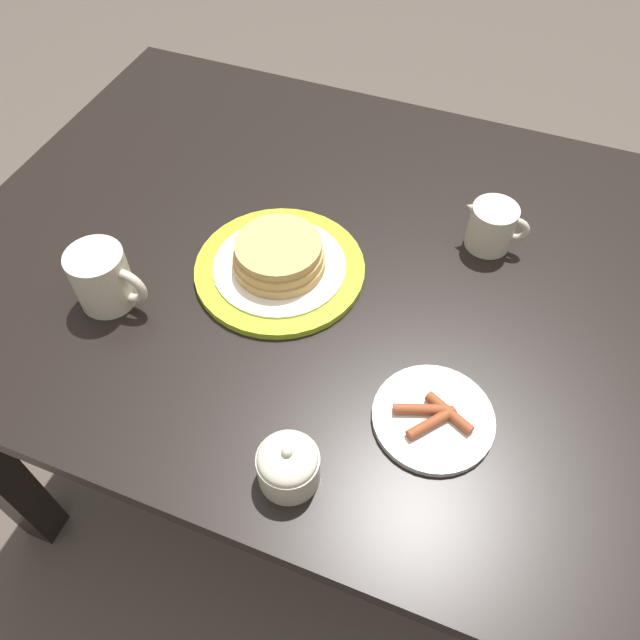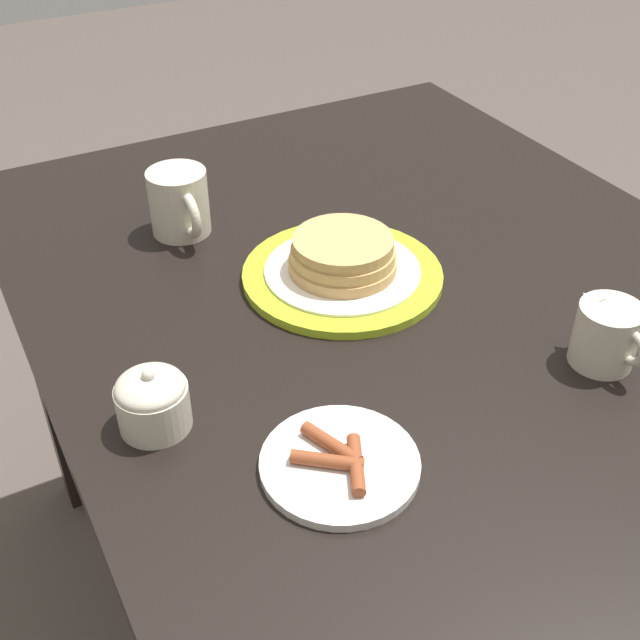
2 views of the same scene
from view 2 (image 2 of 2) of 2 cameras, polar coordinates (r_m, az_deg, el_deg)
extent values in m
plane|color=#51473F|center=(1.58, 4.11, -20.03)|extent=(8.00, 8.00, 0.00)
cube|color=black|center=(1.06, 5.77, 1.48)|extent=(1.21, 0.92, 0.03)
cube|color=black|center=(1.59, -18.47, -3.19)|extent=(0.07, 0.07, 0.70)
cube|color=black|center=(1.83, 6.37, 4.35)|extent=(0.07, 0.07, 0.70)
cylinder|color=#AAC628|center=(1.07, 1.60, 3.22)|extent=(0.27, 0.27, 0.01)
cylinder|color=white|center=(1.06, 1.61, 3.58)|extent=(0.21, 0.21, 0.00)
cylinder|color=tan|center=(1.06, 1.62, 4.02)|extent=(0.14, 0.14, 0.02)
cylinder|color=tan|center=(1.05, 1.63, 4.74)|extent=(0.14, 0.14, 0.02)
cylinder|color=tan|center=(1.04, 1.65, 5.47)|extent=(0.13, 0.13, 0.02)
cylinder|color=silver|center=(0.81, 1.42, -10.20)|extent=(0.16, 0.16, 0.01)
cylinder|color=brown|center=(0.81, 0.81, -8.82)|extent=(0.07, 0.04, 0.01)
cylinder|color=brown|center=(0.79, 2.58, -10.23)|extent=(0.07, 0.04, 0.01)
cylinder|color=brown|center=(0.80, 0.50, -9.98)|extent=(0.06, 0.07, 0.01)
cylinder|color=beige|center=(1.17, -10.00, 8.26)|extent=(0.08, 0.08, 0.09)
torus|color=beige|center=(1.13, -9.26, 7.37)|extent=(0.07, 0.01, 0.07)
cylinder|color=brown|center=(1.15, -10.20, 9.99)|extent=(0.07, 0.07, 0.00)
cylinder|color=beige|center=(0.97, 19.66, -1.02)|extent=(0.07, 0.07, 0.08)
cone|color=beige|center=(0.97, 18.66, 1.31)|extent=(0.03, 0.03, 0.04)
torus|color=beige|center=(0.94, 21.27, -1.85)|extent=(0.04, 0.01, 0.04)
cylinder|color=beige|center=(0.86, -11.75, -6.07)|extent=(0.08, 0.08, 0.05)
ellipsoid|color=beige|center=(0.84, -11.99, -4.67)|extent=(0.07, 0.07, 0.03)
sphere|color=beige|center=(0.83, -12.12, -3.88)|extent=(0.01, 0.01, 0.01)
camera|label=1|loc=(0.51, -60.83, 37.88)|focal=35.00mm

